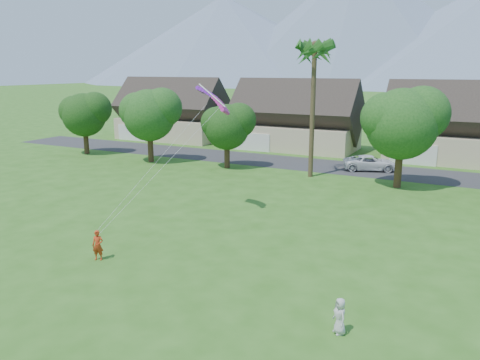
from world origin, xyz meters
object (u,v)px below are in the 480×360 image
Objects in this scene: kite_flyer at (98,245)px; watcher at (340,316)px; parked_car at (370,163)px; parafoil_kite at (215,98)px.

watcher is (13.40, -1.15, -0.09)m from kite_flyer.
parked_car is 1.95× the size of parafoil_kite.
watcher is at bearing 169.85° from parked_car.
parked_car is (8.02, 29.68, -0.07)m from kite_flyer.
parafoil_kite reaches higher than parked_car.
kite_flyer is 13.45m from watcher.
kite_flyer is 0.30× the size of parked_car.
parked_car is at bearing 78.67° from parafoil_kite.
watcher is 17.84m from parafoil_kite.
parked_car reaches higher than watcher.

